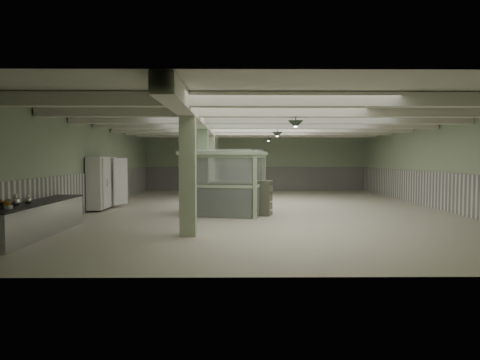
{
  "coord_description": "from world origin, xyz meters",
  "views": [
    {
      "loc": [
        -1.22,
        -17.36,
        2.09
      ],
      "look_at": [
        -1.08,
        -2.25,
        1.3
      ],
      "focal_mm": 32.0,
      "sensor_mm": 36.0,
      "label": 1
    }
  ],
  "objects_px": {
    "guard_booth": "(225,171)",
    "walkin_cooler": "(103,184)",
    "prep_counter": "(37,219)",
    "filing_cabinet": "(265,198)"
  },
  "relations": [
    {
      "from": "prep_counter",
      "to": "guard_booth",
      "type": "distance_m",
      "value": 6.69
    },
    {
      "from": "walkin_cooler",
      "to": "prep_counter",
      "type": "bearing_deg",
      "value": -89.19
    },
    {
      "from": "prep_counter",
      "to": "walkin_cooler",
      "type": "bearing_deg",
      "value": 90.81
    },
    {
      "from": "guard_booth",
      "to": "prep_counter",
      "type": "bearing_deg",
      "value": -126.27
    },
    {
      "from": "prep_counter",
      "to": "guard_booth",
      "type": "height_order",
      "value": "guard_booth"
    },
    {
      "from": "walkin_cooler",
      "to": "filing_cabinet",
      "type": "xyz_separation_m",
      "value": [
        6.46,
        -1.92,
        -0.39
      ]
    },
    {
      "from": "guard_booth",
      "to": "walkin_cooler",
      "type": "bearing_deg",
      "value": 174.53
    },
    {
      "from": "prep_counter",
      "to": "guard_booth",
      "type": "relative_size",
      "value": 1.4
    },
    {
      "from": "walkin_cooler",
      "to": "guard_booth",
      "type": "bearing_deg",
      "value": -17.17
    },
    {
      "from": "filing_cabinet",
      "to": "prep_counter",
      "type": "bearing_deg",
      "value": -130.7
    }
  ]
}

